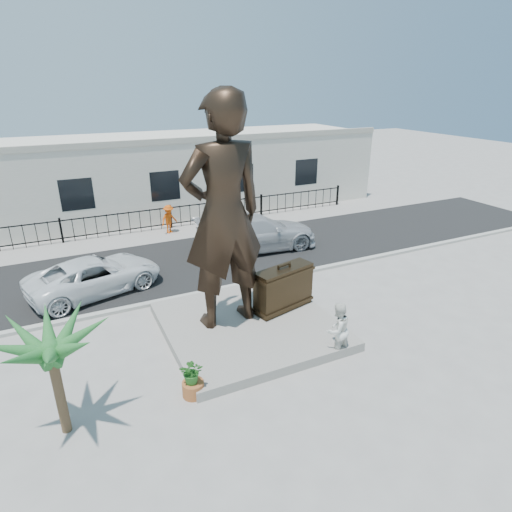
{
  "coord_description": "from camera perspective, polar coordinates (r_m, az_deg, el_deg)",
  "views": [
    {
      "loc": [
        -5.43,
        -9.38,
        7.43
      ],
      "look_at": [
        0.0,
        2.0,
        2.3
      ],
      "focal_mm": 30.0,
      "sensor_mm": 36.0,
      "label": 1
    }
  ],
  "objects": [
    {
      "name": "suitcase",
      "position": [
        14.37,
        3.69,
        -4.31
      ],
      "size": [
        2.2,
        1.16,
        1.48
      ],
      "primitive_type": "cube",
      "rotation": [
        0.0,
        0.0,
        0.25
      ],
      "color": "#2E2113",
      "rests_on": "plinth"
    },
    {
      "name": "building",
      "position": [
        27.43,
        -13.86,
        10.53
      ],
      "size": [
        28.0,
        7.0,
        4.4
      ],
      "primitive_type": "cube",
      "color": "silver",
      "rests_on": "ground"
    },
    {
      "name": "ground",
      "position": [
        13.14,
        3.85,
        -12.35
      ],
      "size": [
        100.0,
        100.0,
        0.0
      ],
      "primitive_type": "plane",
      "color": "#9E9991",
      "rests_on": "ground"
    },
    {
      "name": "plinth",
      "position": [
        13.99,
        -0.98,
        -9.23
      ],
      "size": [
        5.2,
        5.2,
        0.3
      ],
      "primitive_type": "cube",
      "color": "gray",
      "rests_on": "ground"
    },
    {
      "name": "tourist",
      "position": [
        12.66,
        10.79,
        -9.64
      ],
      "size": [
        0.92,
        0.77,
        1.69
      ],
      "primitive_type": "imported",
      "rotation": [
        0.0,
        0.0,
        3.32
      ],
      "color": "white",
      "rests_on": "ground"
    },
    {
      "name": "statue",
      "position": [
        12.61,
        -4.4,
        5.49
      ],
      "size": [
        2.7,
        1.88,
        7.06
      ],
      "primitive_type": "imported",
      "rotation": [
        0.0,
        0.0,
        3.22
      ],
      "color": "black",
      "rests_on": "plinth"
    },
    {
      "name": "curb",
      "position": [
        16.63,
        -3.72,
        -4.22
      ],
      "size": [
        40.0,
        0.25,
        0.12
      ],
      "primitive_type": "cube",
      "color": "#A5A399",
      "rests_on": "ground"
    },
    {
      "name": "worker",
      "position": [
        22.96,
        -11.52,
        4.84
      ],
      "size": [
        1.12,
        0.92,
        1.51
      ],
      "primitive_type": "imported",
      "rotation": [
        0.0,
        0.0,
        0.44
      ],
      "color": "#E1500B",
      "rests_on": "far_sidewalk"
    },
    {
      "name": "fence",
      "position": [
        23.83,
        -11.3,
        5.06
      ],
      "size": [
        22.0,
        0.1,
        1.2
      ],
      "primitive_type": "cube",
      "color": "black",
      "rests_on": "ground"
    },
    {
      "name": "street",
      "position": [
        19.66,
        -7.55,
        -0.24
      ],
      "size": [
        40.0,
        7.0,
        0.01
      ],
      "primitive_type": "cube",
      "color": "black",
      "rests_on": "ground"
    },
    {
      "name": "car_white",
      "position": [
        17.2,
        -20.64,
        -2.44
      ],
      "size": [
        5.34,
        3.53,
        1.36
      ],
      "primitive_type": "imported",
      "rotation": [
        0.0,
        0.0,
        1.85
      ],
      "color": "white",
      "rests_on": "street"
    },
    {
      "name": "far_sidewalk",
      "position": [
        23.27,
        -10.68,
        3.16
      ],
      "size": [
        40.0,
        2.5,
        0.02
      ],
      "primitive_type": "cube",
      "color": "#9E9991",
      "rests_on": "ground"
    },
    {
      "name": "shrub",
      "position": [
        11.17,
        -8.52,
        -14.98
      ],
      "size": [
        0.76,
        0.72,
        0.67
      ],
      "primitive_type": "imported",
      "rotation": [
        0.0,
        0.0,
        -0.42
      ],
      "color": "#266320",
      "rests_on": "planter"
    },
    {
      "name": "car_silver",
      "position": [
        20.23,
        0.1,
        3.16
      ],
      "size": [
        5.94,
        2.73,
        1.68
      ],
      "primitive_type": "imported",
      "rotation": [
        0.0,
        0.0,
        1.51
      ],
      "color": "#B1B3B5",
      "rests_on": "street"
    },
    {
      "name": "planter",
      "position": [
        11.5,
        -8.37,
        -17.1
      ],
      "size": [
        0.56,
        0.56,
        0.4
      ],
      "primitive_type": "cylinder",
      "color": "#9C5429",
      "rests_on": "ground"
    },
    {
      "name": "palm_tree",
      "position": [
        11.49,
        -23.85,
        -20.46
      ],
      "size": [
        1.8,
        1.8,
        3.2
      ],
      "primitive_type": null,
      "color": "#225E27",
      "rests_on": "ground"
    }
  ]
}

